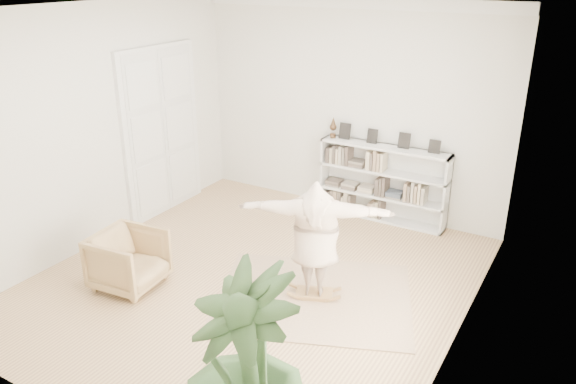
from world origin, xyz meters
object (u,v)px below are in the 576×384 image
object	(u,v)px
rocker_board	(314,293)
person	(315,236)
bookshelf	(382,184)
houseplant	(245,373)
armchair	(129,260)

from	to	relation	value
rocker_board	person	xyz separation A→B (m)	(0.00, 0.00, 0.83)
bookshelf	person	world-z (taller)	person
rocker_board	houseplant	bearing A→B (deg)	-96.59
bookshelf	houseplant	distance (m)	5.45
armchair	houseplant	world-z (taller)	houseplant
bookshelf	rocker_board	distance (m)	2.85
rocker_board	person	bearing A→B (deg)	-9.34
bookshelf	rocker_board	world-z (taller)	bookshelf
rocker_board	houseplant	xyz separation A→B (m)	(0.70, -2.58, 0.87)
rocker_board	houseplant	world-z (taller)	houseplant
armchair	bookshelf	bearing A→B (deg)	-35.15
bookshelf	rocker_board	xyz separation A→B (m)	(0.18, -2.78, -0.57)
person	houseplant	distance (m)	2.68
person	houseplant	bearing A→B (deg)	83.41
rocker_board	person	distance (m)	0.83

